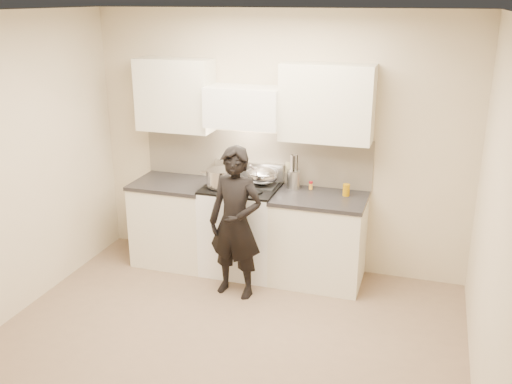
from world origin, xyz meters
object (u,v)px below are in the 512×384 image
stove (242,228)px  utensil_crock (294,178)px  counter_right (319,239)px  person (236,223)px  wok (263,175)px

stove → utensil_crock: size_ratio=2.71×
stove → counter_right: 0.83m
counter_right → person: size_ratio=0.61×
stove → utensil_crock: utensil_crock is taller
stove → person: size_ratio=0.64×
counter_right → wok: wok is taller
counter_right → utensil_crock: size_ratio=2.60×
utensil_crock → person: bearing=-119.9°
counter_right → utensil_crock: utensil_crock is taller
counter_right → wok: 0.87m
wok → utensil_crock: 0.32m
utensil_crock → person: person is taller
wok → person: size_ratio=0.28×
counter_right → person: bearing=-144.0°
wok → utensil_crock: utensil_crock is taller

